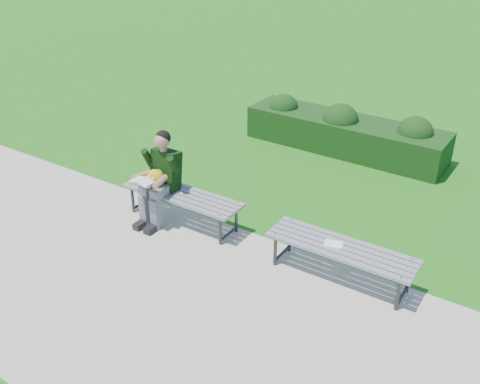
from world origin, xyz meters
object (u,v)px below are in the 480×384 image
object	(u,v)px
bench_left	(182,197)
paper_sheet	(334,244)
hedge	(346,131)
seated_boy	(160,175)
bench_right	(341,250)

from	to	relation	value
bench_left	paper_sheet	size ratio (longest dim) A/B	7.11
hedge	paper_sheet	world-z (taller)	hedge
hedge	bench_left	size ratio (longest dim) A/B	2.05
seated_boy	paper_sheet	size ratio (longest dim) A/B	5.20
hedge	bench_left	distance (m)	3.76
hedge	bench_right	world-z (taller)	hedge
paper_sheet	bench_left	bearing A→B (deg)	179.88
hedge	seated_boy	xyz separation A→B (m)	(-1.20, -3.74, 0.35)
bench_left	bench_right	world-z (taller)	same
bench_right	seated_boy	xyz separation A→B (m)	(-2.70, -0.09, 0.30)
bench_right	paper_sheet	size ratio (longest dim) A/B	7.11
hedge	bench_right	size ratio (longest dim) A/B	2.05
bench_right	paper_sheet	xyz separation A→B (m)	(-0.10, 0.00, 0.06)
hedge	paper_sheet	distance (m)	3.92
bench_left	bench_right	distance (m)	2.40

